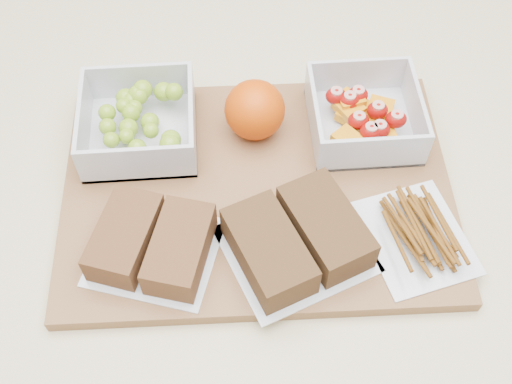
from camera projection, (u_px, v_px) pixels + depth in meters
counter at (264, 345)px, 1.08m from camera, size 1.20×0.90×0.90m
cutting_board at (258, 190)px, 0.70m from camera, size 0.43×0.31×0.02m
grape_container at (140, 122)px, 0.72m from camera, size 0.13×0.13×0.05m
fruit_container at (364, 117)px, 0.73m from camera, size 0.12×0.12×0.05m
orange at (255, 110)px, 0.71m from camera, size 0.07×0.07×0.07m
sandwich_bag_left at (153, 243)px, 0.63m from camera, size 0.15×0.14×0.04m
sandwich_bag_center at (297, 239)px, 0.63m from camera, size 0.17×0.16×0.04m
pretzel_bag at (417, 232)px, 0.65m from camera, size 0.12×0.14×0.03m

